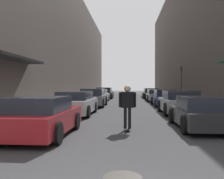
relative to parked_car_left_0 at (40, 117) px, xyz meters
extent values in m
plane|color=#38383A|center=(2.83, 15.13, -0.61)|extent=(111.71, 111.71, 0.00)
cube|color=#A3A099|center=(-1.97, 20.21, -0.55)|extent=(1.80, 50.78, 0.12)
cube|color=#A3A099|center=(7.62, 20.21, -0.55)|extent=(1.80, 50.78, 0.12)
cube|color=#564C47|center=(-4.87, 20.21, 5.61)|extent=(4.00, 50.78, 12.45)
cube|color=black|center=(-2.47, 3.71, 2.29)|extent=(1.00, 4.80, 0.12)
cube|color=#564C47|center=(10.52, 20.21, 6.74)|extent=(4.00, 50.78, 14.70)
cube|color=maroon|center=(0.00, 0.05, -0.12)|extent=(1.91, 4.00, 0.63)
cube|color=#232833|center=(0.00, -0.15, 0.42)|extent=(1.66, 2.09, 0.46)
cylinder|color=black|center=(-0.90, 1.28, -0.29)|extent=(0.18, 0.63, 0.63)
cylinder|color=black|center=(0.90, 1.28, -0.29)|extent=(0.18, 0.63, 0.63)
cylinder|color=black|center=(0.90, -1.18, -0.29)|extent=(0.18, 0.63, 0.63)
cube|color=#B7B7BC|center=(-0.06, 5.79, -0.09)|extent=(1.88, 4.34, 0.69)
cube|color=#232833|center=(-0.06, 5.57, 0.47)|extent=(1.63, 2.27, 0.43)
cylinder|color=black|center=(-0.95, 7.13, -0.29)|extent=(0.18, 0.64, 0.64)
cylinder|color=black|center=(0.83, 7.13, -0.29)|extent=(0.18, 0.64, 0.64)
cylinder|color=black|center=(-0.95, 4.45, -0.29)|extent=(0.18, 0.64, 0.64)
cylinder|color=black|center=(0.83, 4.45, -0.29)|extent=(0.18, 0.64, 0.64)
cube|color=#515459|center=(0.10, 11.49, -0.08)|extent=(1.85, 4.26, 0.67)
cube|color=#232833|center=(0.10, 11.28, 0.51)|extent=(1.62, 2.22, 0.52)
cylinder|color=black|center=(-0.79, 12.81, -0.26)|extent=(0.18, 0.71, 0.71)
cylinder|color=black|center=(0.99, 12.81, -0.26)|extent=(0.18, 0.71, 0.71)
cylinder|color=black|center=(-0.79, 10.18, -0.26)|extent=(0.18, 0.71, 0.71)
cylinder|color=black|center=(0.99, 10.18, -0.26)|extent=(0.18, 0.71, 0.71)
cube|color=silver|center=(-0.11, 17.11, -0.12)|extent=(1.82, 4.70, 0.64)
cube|color=#232833|center=(-0.11, 16.87, 0.42)|extent=(1.56, 2.46, 0.44)
cylinder|color=black|center=(-0.95, 18.55, -0.31)|extent=(0.18, 0.61, 0.61)
cylinder|color=black|center=(0.72, 18.55, -0.31)|extent=(0.18, 0.61, 0.61)
cylinder|color=black|center=(-0.95, 15.66, -0.31)|extent=(0.18, 0.61, 0.61)
cylinder|color=black|center=(0.72, 15.66, -0.31)|extent=(0.18, 0.61, 0.61)
cube|color=black|center=(-0.10, 23.01, -0.09)|extent=(2.06, 4.21, 0.66)
cube|color=#232833|center=(-0.10, 22.80, 0.50)|extent=(1.77, 2.21, 0.53)
cylinder|color=black|center=(-1.05, 24.30, -0.26)|extent=(0.18, 0.69, 0.69)
cylinder|color=black|center=(0.85, 24.30, -0.26)|extent=(0.18, 0.69, 0.69)
cylinder|color=black|center=(-1.05, 21.72, -0.26)|extent=(0.18, 0.69, 0.69)
cylinder|color=black|center=(0.85, 21.72, -0.26)|extent=(0.18, 0.69, 0.69)
cube|color=#232326|center=(5.57, 1.73, -0.14)|extent=(1.82, 3.98, 0.57)
cube|color=#232833|center=(5.57, 1.53, 0.37)|extent=(1.59, 2.07, 0.46)
cylinder|color=black|center=(4.69, 2.96, -0.28)|extent=(0.18, 0.65, 0.65)
cylinder|color=black|center=(6.45, 2.96, -0.28)|extent=(0.18, 0.65, 0.65)
cylinder|color=black|center=(4.69, 0.50, -0.28)|extent=(0.18, 0.65, 0.65)
cube|color=#B7B7BC|center=(5.73, 6.55, -0.08)|extent=(1.94, 3.95, 0.67)
cube|color=#232833|center=(5.73, 6.35, 0.49)|extent=(1.70, 2.06, 0.46)
cylinder|color=black|center=(4.80, 7.77, -0.25)|extent=(0.18, 0.72, 0.72)
cylinder|color=black|center=(6.67, 7.77, -0.25)|extent=(0.18, 0.72, 0.72)
cylinder|color=black|center=(4.80, 5.32, -0.25)|extent=(0.18, 0.72, 0.72)
cylinder|color=black|center=(6.67, 5.32, -0.25)|extent=(0.18, 0.72, 0.72)
cube|color=navy|center=(5.74, 12.39, -0.10)|extent=(1.77, 4.71, 0.68)
cube|color=#232833|center=(5.74, 12.15, 0.46)|extent=(1.54, 2.46, 0.44)
cylinder|color=black|center=(4.90, 13.84, -0.29)|extent=(0.18, 0.63, 0.63)
cylinder|color=black|center=(6.57, 13.84, -0.29)|extent=(0.18, 0.63, 0.63)
cylinder|color=black|center=(4.90, 10.93, -0.29)|extent=(0.18, 0.63, 0.63)
cylinder|color=black|center=(6.57, 10.93, -0.29)|extent=(0.18, 0.63, 0.63)
cube|color=#B7B7BC|center=(5.76, 18.49, -0.13)|extent=(1.93, 4.80, 0.60)
cube|color=#232833|center=(5.76, 18.25, 0.39)|extent=(1.69, 2.50, 0.43)
cylinder|color=black|center=(4.82, 19.98, -0.28)|extent=(0.18, 0.67, 0.67)
cylinder|color=black|center=(6.70, 19.98, -0.28)|extent=(0.18, 0.67, 0.67)
cylinder|color=black|center=(4.82, 17.00, -0.28)|extent=(0.18, 0.67, 0.67)
cylinder|color=black|center=(6.70, 17.00, -0.28)|extent=(0.18, 0.67, 0.67)
cube|color=#515459|center=(5.71, 24.15, -0.14)|extent=(1.94, 3.99, 0.56)
cube|color=#232833|center=(5.71, 23.95, 0.40)|extent=(1.67, 2.09, 0.54)
cylinder|color=black|center=(4.80, 25.38, -0.27)|extent=(0.18, 0.68, 0.68)
cylinder|color=black|center=(6.61, 25.38, -0.27)|extent=(0.18, 0.68, 0.68)
cylinder|color=black|center=(4.80, 22.93, -0.27)|extent=(0.18, 0.68, 0.68)
cylinder|color=black|center=(6.61, 22.93, -0.27)|extent=(0.18, 0.68, 0.68)
cube|color=black|center=(2.80, 1.16, -0.54)|extent=(0.20, 0.78, 0.02)
cylinder|color=beige|center=(2.72, 1.41, -0.58)|extent=(0.03, 0.06, 0.06)
cylinder|color=beige|center=(2.87, 1.41, -0.58)|extent=(0.03, 0.06, 0.06)
cylinder|color=beige|center=(2.72, 0.91, -0.58)|extent=(0.03, 0.06, 0.06)
cylinder|color=beige|center=(2.87, 0.91, -0.58)|extent=(0.03, 0.06, 0.06)
cylinder|color=black|center=(2.72, 1.16, -0.16)|extent=(0.11, 0.11, 0.75)
cylinder|color=black|center=(2.88, 1.16, -0.16)|extent=(0.11, 0.11, 0.75)
cube|color=black|center=(2.80, 1.16, 0.50)|extent=(0.44, 0.20, 0.57)
sphere|color=beige|center=(2.80, 1.16, 0.90)|extent=(0.24, 0.24, 0.24)
cylinder|color=black|center=(2.53, 1.16, 0.50)|extent=(0.09, 0.09, 0.54)
cylinder|color=black|center=(3.06, 1.16, 0.50)|extent=(0.09, 0.09, 0.54)
cylinder|color=#332D28|center=(2.72, -3.51, -0.60)|extent=(0.70, 0.70, 0.02)
cylinder|color=#2D2D2D|center=(8.03, 16.96, 1.19)|extent=(0.10, 0.10, 3.36)
cube|color=#332D0F|center=(8.03, 16.96, 2.64)|extent=(0.16, 0.16, 0.45)
sphere|color=red|center=(8.03, 16.87, 2.76)|extent=(0.11, 0.11, 0.11)
camera|label=1|loc=(2.82, -7.83, 1.01)|focal=40.00mm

